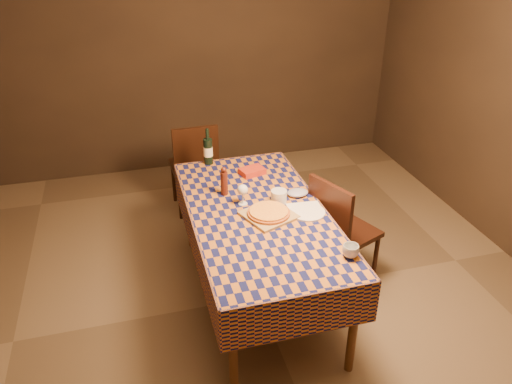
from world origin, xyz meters
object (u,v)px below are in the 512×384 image
at_px(wine_bottle, 208,151).
at_px(cutting_board, 269,215).
at_px(dining_table, 258,221).
at_px(white_plate, 308,212).
at_px(chair_far, 195,163).
at_px(bowl, 267,207).
at_px(chair_right, 338,228).
at_px(pizza, 269,212).

bearing_deg(wine_bottle, cutting_board, -75.60).
relative_size(dining_table, cutting_board, 5.92).
distance_m(white_plate, chair_far, 1.64).
relative_size(wine_bottle, white_plate, 1.25).
xyz_separation_m(bowl, white_plate, (0.26, -0.13, -0.01)).
height_order(wine_bottle, chair_far, wine_bottle).
xyz_separation_m(bowl, wine_bottle, (-0.25, 0.85, 0.09)).
relative_size(cutting_board, chair_far, 0.33).
distance_m(wine_bottle, chair_right, 1.24).
relative_size(cutting_board, wine_bottle, 1.01).
bearing_deg(cutting_board, chair_far, 100.87).
relative_size(pizza, white_plate, 1.45).
bearing_deg(white_plate, wine_bottle, 117.87).
bearing_deg(chair_right, white_plate, -158.55).
bearing_deg(chair_far, wine_bottle, -85.38).
height_order(bowl, chair_right, chair_right).
xyz_separation_m(white_plate, chair_far, (-0.56, 1.52, -0.25)).
height_order(wine_bottle, chair_right, wine_bottle).
distance_m(pizza, white_plate, 0.28).
bearing_deg(wine_bottle, bowl, -73.33).
bearing_deg(white_plate, chair_right, 21.45).
height_order(bowl, white_plate, bowl).
xyz_separation_m(dining_table, cutting_board, (0.05, -0.08, 0.09)).
bearing_deg(cutting_board, bowl, 82.76).
relative_size(dining_table, bowl, 14.48).
height_order(cutting_board, wine_bottle, wine_bottle).
height_order(pizza, chair_far, chair_far).
bearing_deg(chair_far, pizza, -79.13).
bearing_deg(dining_table, chair_far, 99.32).
distance_m(wine_bottle, white_plate, 1.11).
height_order(wine_bottle, white_plate, wine_bottle).
relative_size(dining_table, chair_right, 1.98).
distance_m(bowl, wine_bottle, 0.89).
height_order(cutting_board, pizza, pizza).
bearing_deg(bowl, white_plate, -25.68).
bearing_deg(cutting_board, pizza, -116.57).
bearing_deg(white_plate, cutting_board, 173.52).
bearing_deg(white_plate, pizza, 173.52).
height_order(cutting_board, white_plate, cutting_board).
bearing_deg(pizza, chair_right, 8.75).
bearing_deg(pizza, white_plate, -6.48).
height_order(cutting_board, chair_far, chair_far).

